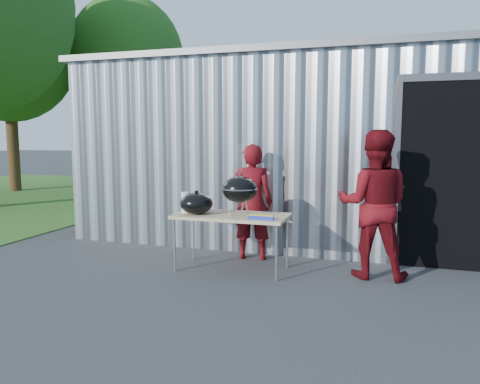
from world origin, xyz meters
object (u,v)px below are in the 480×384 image
(kettle_grill, at_px, (240,184))
(folding_table, at_px, (232,217))
(person_bystander, at_px, (374,204))
(person_cook, at_px, (252,202))

(kettle_grill, bearing_deg, folding_table, 165.96)
(folding_table, xyz_separation_m, person_bystander, (1.80, 0.25, 0.22))
(folding_table, bearing_deg, person_cook, 80.91)
(person_cook, bearing_deg, kettle_grill, 81.94)
(folding_table, height_order, person_bystander, person_bystander)
(person_bystander, bearing_deg, person_cook, -13.21)
(kettle_grill, height_order, person_cook, kettle_grill)
(kettle_grill, bearing_deg, person_cook, 92.10)
(person_cook, bearing_deg, person_bystander, 157.78)
(person_cook, height_order, person_bystander, person_bystander)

